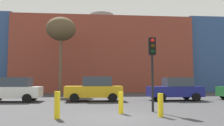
{
  "coord_description": "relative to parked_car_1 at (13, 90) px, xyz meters",
  "views": [
    {
      "loc": [
        -1.11,
        -9.82,
        1.58
      ],
      "look_at": [
        0.61,
        10.1,
        3.16
      ],
      "focal_mm": 35.99,
      "sensor_mm": 36.0,
      "label": 1
    }
  ],
  "objects": [
    {
      "name": "bollard_yellow_0",
      "position": [
        8.94,
        -7.84,
        -0.4
      ],
      "size": [
        0.24,
        0.24,
        1.02
      ],
      "primitive_type": "cylinder",
      "color": "yellow",
      "rests_on": "ground_plane"
    },
    {
      "name": "building_backdrop",
      "position": [
        7.41,
        19.12,
        4.46
      ],
      "size": [
        43.88,
        13.81,
        12.52
      ],
      "color": "brown",
      "rests_on": "ground_plane"
    },
    {
      "name": "bollard_yellow_1",
      "position": [
        4.49,
        -7.94,
        -0.34
      ],
      "size": [
        0.24,
        0.24,
        1.13
      ],
      "primitive_type": "cylinder",
      "color": "yellow",
      "rests_on": "ground_plane"
    },
    {
      "name": "bollard_yellow_2",
      "position": [
        7.33,
        -6.71,
        -0.39
      ],
      "size": [
        0.24,
        0.24,
        1.04
      ],
      "primitive_type": "cylinder",
      "color": "yellow",
      "rests_on": "ground_plane"
    },
    {
      "name": "parked_car_2",
      "position": [
        6.12,
        -0.0,
        0.03
      ],
      "size": [
        4.36,
        2.14,
        1.89
      ],
      "rotation": [
        0.0,
        0.0,
        3.14
      ],
      "color": "gold",
      "rests_on": "ground_plane"
    },
    {
      "name": "parked_car_1",
      "position": [
        0.0,
        0.0,
        0.0
      ],
      "size": [
        4.21,
        2.07,
        1.83
      ],
      "rotation": [
        0.0,
        0.0,
        3.14
      ],
      "color": "white",
      "rests_on": "ground_plane"
    },
    {
      "name": "bare_tree_0",
      "position": [
        2.38,
        7.75,
        6.38
      ],
      "size": [
        3.31,
        3.31,
        8.72
      ],
      "color": "brown",
      "rests_on": "ground_plane"
    },
    {
      "name": "parked_car_3",
      "position": [
        12.57,
        -0.0,
        -0.0
      ],
      "size": [
        4.21,
        2.07,
        1.83
      ],
      "rotation": [
        0.0,
        0.0,
        3.14
      ],
      "color": "navy",
      "rests_on": "ground_plane"
    },
    {
      "name": "traffic_light_island",
      "position": [
        9.04,
        -6.24,
        1.9
      ],
      "size": [
        0.37,
        0.37,
        3.82
      ],
      "rotation": [
        0.0,
        0.0,
        -1.61
      ],
      "color": "black",
      "rests_on": "ground_plane"
    },
    {
      "name": "ground_plane",
      "position": [
        7.08,
        -7.75,
        -0.91
      ],
      "size": [
        200.0,
        200.0,
        0.0
      ],
      "primitive_type": "plane",
      "color": "#38383A"
    }
  ]
}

